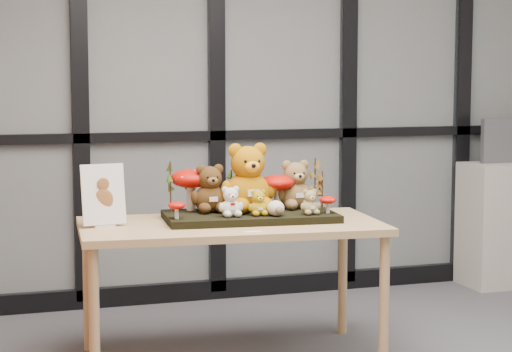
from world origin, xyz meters
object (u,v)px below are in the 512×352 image
object	(u,v)px
mushroom_back_left	(191,188)
mushroom_front_right	(328,204)
bear_brown_medium	(210,186)
bear_white_bow	(231,200)
bear_tan_back	(295,182)
monitor	(510,141)
bear_beige_small	(310,201)
cabinet	(509,224)
display_table	(231,236)
diorama_tray	(250,216)
plush_cream_hedgehog	(276,207)
bear_small_yellow	(258,201)
sign_holder	(103,198)
mushroom_front_left	(177,209)
mushroom_back_right	(278,190)
bear_pooh_yellow	(248,174)

from	to	relation	value
mushroom_back_left	mushroom_front_right	bearing A→B (deg)	-26.25
bear_brown_medium	bear_white_bow	xyz separation A→B (m)	(0.06, -0.18, -0.05)
bear_brown_medium	bear_tan_back	size ratio (longest dim) A/B	0.97
monitor	bear_beige_small	bearing A→B (deg)	-148.81
mushroom_back_left	cabinet	world-z (taller)	mushroom_back_left
display_table	cabinet	world-z (taller)	cabinet
bear_brown_medium	monitor	size ratio (longest dim) A/B	0.63
bear_brown_medium	diorama_tray	bearing A→B (deg)	-21.56
plush_cream_hedgehog	cabinet	bearing A→B (deg)	33.52
bear_small_yellow	sign_holder	bearing A→B (deg)	175.75
display_table	bear_small_yellow	world-z (taller)	bear_small_yellow
bear_brown_medium	mushroom_front_right	world-z (taller)	bear_brown_medium
mushroom_front_right	cabinet	xyz separation A→B (m)	(1.79, 1.12, -0.37)
mushroom_front_left	mushroom_front_right	bearing A→B (deg)	-4.05
bear_small_yellow	mushroom_front_right	world-z (taller)	bear_small_yellow
diorama_tray	bear_tan_back	bearing A→B (deg)	22.13
mushroom_back_right	cabinet	bearing A→B (deg)	24.45
bear_pooh_yellow	bear_beige_small	world-z (taller)	bear_pooh_yellow
bear_brown_medium	mushroom_front_right	size ratio (longest dim) A/B	2.78
bear_tan_back	plush_cream_hedgehog	size ratio (longest dim) A/B	3.25
bear_beige_small	bear_pooh_yellow	bearing A→B (deg)	146.81
bear_beige_small	mushroom_front_right	bearing A→B (deg)	9.23
bear_tan_back	bear_white_bow	size ratio (longest dim) A/B	1.68
mushroom_back_right	mushroom_front_right	distance (m)	0.29
mushroom_front_right	bear_white_bow	bearing A→B (deg)	174.32
display_table	bear_white_bow	size ratio (longest dim) A/B	9.38
bear_pooh_yellow	bear_beige_small	distance (m)	0.36
bear_beige_small	mushroom_front_right	distance (m)	0.10
bear_white_bow	mushroom_front_right	distance (m)	0.50
bear_tan_back	bear_beige_small	world-z (taller)	bear_tan_back
display_table	bear_brown_medium	bearing A→B (deg)	121.53
sign_holder	diorama_tray	bearing A→B (deg)	-9.99
plush_cream_hedgehog	sign_holder	world-z (taller)	sign_holder
bear_white_bow	plush_cream_hedgehog	size ratio (longest dim) A/B	1.94
mushroom_front_left	sign_holder	bearing A→B (deg)	162.47
display_table	plush_cream_hedgehog	world-z (taller)	plush_cream_hedgehog
mushroom_back_right	mushroom_back_left	bearing A→B (deg)	167.65
bear_small_yellow	mushroom_front_right	distance (m)	0.36
bear_white_bow	mushroom_back_right	bearing A→B (deg)	33.79
bear_white_bow	mushroom_front_left	bearing A→B (deg)	-176.00
bear_pooh_yellow	bear_white_bow	distance (m)	0.23
bear_white_bow	sign_holder	xyz separation A→B (m)	(-0.61, 0.11, 0.02)
bear_pooh_yellow	mushroom_front_left	bearing A→B (deg)	-155.24
bear_beige_small	bear_tan_back	bearing A→B (deg)	93.97
bear_small_yellow	mushroom_front_left	world-z (taller)	bear_small_yellow
display_table	mushroom_front_left	size ratio (longest dim) A/B	16.52
plush_cream_hedgehog	sign_holder	bearing A→B (deg)	173.65
plush_cream_hedgehog	display_table	bearing A→B (deg)	160.38
bear_small_yellow	monitor	distance (m)	2.42
mushroom_back_right	sign_holder	world-z (taller)	sign_holder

